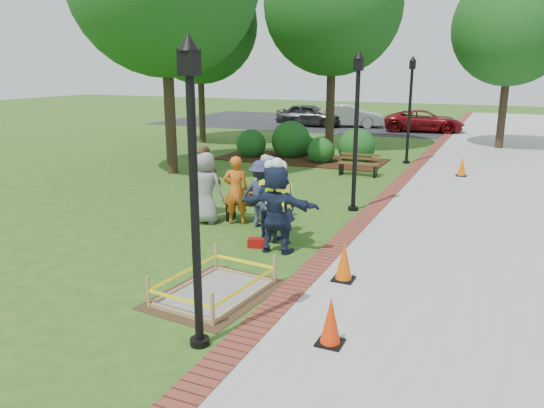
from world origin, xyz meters
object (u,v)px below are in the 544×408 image
at_px(cone_front, 331,322).
at_px(hivis_worker_b, 281,203).
at_px(wet_concrete_pad, 215,282).
at_px(hivis_worker_c, 270,199).
at_px(bench_near, 255,212).
at_px(hivis_worker_a, 277,206).
at_px(lamp_near, 193,174).

xyz_separation_m(cone_front, hivis_worker_b, (-2.42, 3.87, 0.58)).
xyz_separation_m(wet_concrete_pad, hivis_worker_c, (-0.48, 3.36, 0.67)).
bearing_deg(hivis_worker_c, wet_concrete_pad, -81.95).
relative_size(wet_concrete_pad, hivis_worker_b, 1.31).
distance_m(bench_near, hivis_worker_c, 1.44).
bearing_deg(hivis_worker_c, hivis_worker_a, -57.39).
xyz_separation_m(wet_concrete_pad, hivis_worker_a, (0.10, 2.47, 0.77)).
relative_size(hivis_worker_b, hivis_worker_c, 1.04).
relative_size(bench_near, cone_front, 2.13).
relative_size(cone_front, lamp_near, 0.17).
xyz_separation_m(hivis_worker_a, hivis_worker_b, (-0.15, 0.59, -0.07)).
height_order(wet_concrete_pad, bench_near, bench_near).
bearing_deg(hivis_worker_b, hivis_worker_c, 143.57).
relative_size(cone_front, hivis_worker_a, 0.36).
relative_size(lamp_near, hivis_worker_a, 2.09).
height_order(lamp_near, hivis_worker_c, lamp_near).
relative_size(wet_concrete_pad, bench_near, 1.58).
height_order(hivis_worker_a, hivis_worker_b, hivis_worker_a).
distance_m(wet_concrete_pad, bench_near, 4.53).
height_order(cone_front, hivis_worker_a, hivis_worker_a).
relative_size(lamp_near, hivis_worker_c, 2.35).
relative_size(bench_near, hivis_worker_a, 0.76).
distance_m(cone_front, hivis_worker_c, 5.09).
bearing_deg(hivis_worker_a, bench_near, 127.54).
height_order(cone_front, hivis_worker_c, hivis_worker_c).
bearing_deg(hivis_worker_c, bench_near, 131.59).
relative_size(cone_front, hivis_worker_b, 0.39).
xyz_separation_m(bench_near, hivis_worker_b, (1.28, -1.27, 0.67)).
xyz_separation_m(bench_near, hivis_worker_a, (1.43, -1.86, 0.74)).
bearing_deg(hivis_worker_b, bench_near, 135.02).
bearing_deg(hivis_worker_c, hivis_worker_b, -36.43).
relative_size(bench_near, lamp_near, 0.37).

